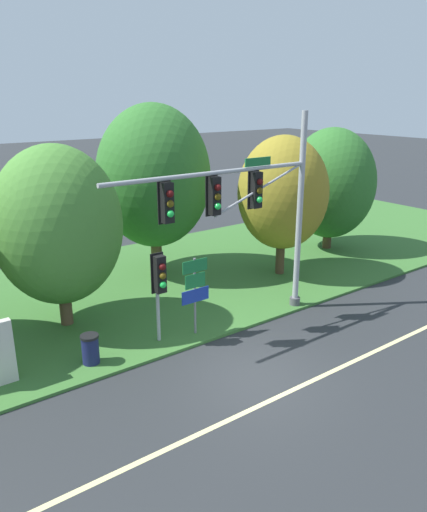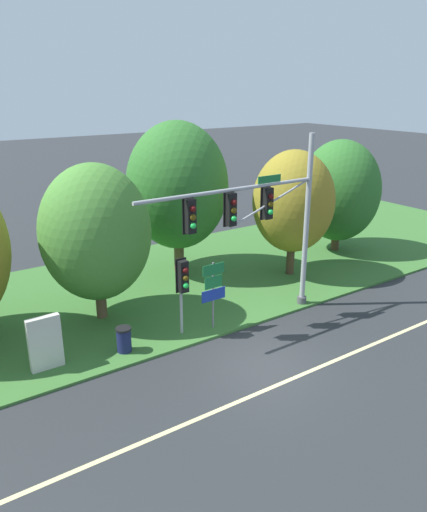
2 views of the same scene
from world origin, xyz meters
name	(u,v)px [view 1 (image 1 of 2)]	position (x,y,z in m)	size (l,w,h in m)	color
ground_plane	(259,374)	(0.00, 0.00, 0.00)	(160.00, 160.00, 0.00)	#282B2D
lane_stripe	(287,393)	(0.00, -1.20, 0.00)	(36.00, 0.16, 0.01)	beige
grass_verge	(130,289)	(0.00, 8.25, 0.05)	(48.00, 11.50, 0.10)	#386B2D
traffic_signal_mast	(250,204)	(1.97, 2.88, 4.41)	(8.02, 0.49, 7.30)	#9EA0A5
pedestrian_signal_near_kerb	(159,279)	(-1.37, 3.31, 2.32)	(0.46, 0.55, 3.07)	#9EA0A5
route_sign_post	(195,286)	(-0.11, 3.16, 1.83)	(1.08, 0.08, 2.71)	slate
tree_behind_signpost	(58,226)	(-3.37, 6.54, 3.71)	(4.35, 4.35, 6.34)	brown
tree_mid_verge	(154,177)	(2.02, 9.40, 4.49)	(4.99, 4.99, 7.52)	brown
tree_tall_centre	(283,193)	(6.44, 5.88, 3.81)	(3.98, 3.98, 6.21)	#4C3823
tree_right_far	(331,184)	(11.22, 7.27, 3.54)	(4.52, 4.52, 6.28)	#4C3823
trash_bin	(90,349)	(-3.80, 3.42, 0.57)	(0.56, 0.56, 0.93)	#191E4C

